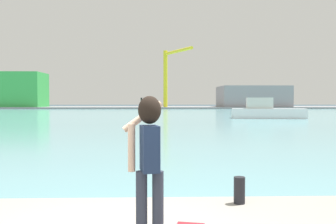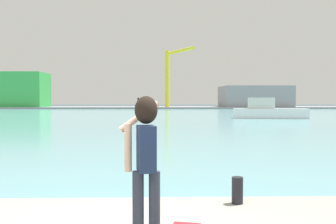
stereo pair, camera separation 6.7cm
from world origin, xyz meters
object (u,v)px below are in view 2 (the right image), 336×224
Objects in this scene: boat_moored at (268,111)px; port_crane at (171,71)px; harbor_bollard at (237,190)px; warehouse_right at (254,96)px; warehouse_left at (24,90)px; person_photographer at (145,151)px.

port_crane is at bearing 110.79° from boat_moored.
harbor_bollard is 81.49m from port_crane.
port_crane reaches higher than warehouse_right.
boat_moored is 68.94m from warehouse_left.
port_crane is (3.07, 82.49, 7.49)m from person_photographer.
boat_moored reaches higher than person_photographer.
warehouse_right is at bearing 1.29° from warehouse_left.
port_crane is at bearing -13.06° from person_photographer.
warehouse_left is at bearing -178.71° from warehouse_right.
boat_moored is at bearing -103.02° from warehouse_right.
harbor_bollard is 91.51m from warehouse_right.
harbor_bollard is 0.04× the size of warehouse_left.
warehouse_left is 0.78× the size of port_crane.
warehouse_left reaches higher than warehouse_right.
warehouse_left reaches higher than boat_moored.
port_crane is (-9.74, 44.94, 8.16)m from boat_moored.
harbor_bollard is at bearing -56.03° from person_photographer.
boat_moored is at bearing -77.77° from port_crane.
boat_moored is (11.36, 36.11, 0.19)m from harbor_bollard.
warehouse_right is 1.25× the size of port_crane.
person_photographer is at bearing -105.49° from warehouse_right.
warehouse_left is (-46.23, 50.99, 3.82)m from boat_moored.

